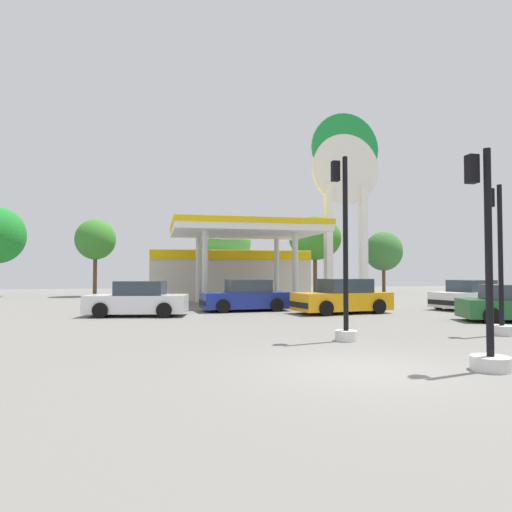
{
  "coord_description": "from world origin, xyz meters",
  "views": [
    {
      "loc": [
        -3.99,
        -8.22,
        1.92
      ],
      "look_at": [
        0.49,
        12.33,
        2.64
      ],
      "focal_mm": 31.63,
      "sensor_mm": 36.0,
      "label": 1
    }
  ],
  "objects": [
    {
      "name": "car_3",
      "position": [
        11.53,
        11.88,
        0.67
      ],
      "size": [
        4.46,
        2.78,
        1.49
      ],
      "color": "black",
      "rests_on": "ground"
    },
    {
      "name": "tree_3",
      "position": [
        9.32,
        28.81,
        4.79
      ],
      "size": [
        4.53,
        4.53,
        6.69
      ],
      "color": "brown",
      "rests_on": "ground"
    },
    {
      "name": "gas_station",
      "position": [
        1.01,
        24.33,
        2.07
      ],
      "size": [
        11.1,
        14.54,
        4.74
      ],
      "color": "beige",
      "rests_on": "ground"
    },
    {
      "name": "traffic_signal_2",
      "position": [
        6.16,
        3.59,
        1.38
      ],
      "size": [
        0.71,
        0.71,
        4.57
      ],
      "color": "silver",
      "rests_on": "ground"
    },
    {
      "name": "car_2",
      "position": [
        4.32,
        11.24,
        0.72
      ],
      "size": [
        4.66,
        2.55,
        1.58
      ],
      "color": "black",
      "rests_on": "ground"
    },
    {
      "name": "car_1",
      "position": [
        0.21,
        13.41,
        0.69
      ],
      "size": [
        4.37,
        2.21,
        1.52
      ],
      "color": "black",
      "rests_on": "ground"
    },
    {
      "name": "station_pole_sign",
      "position": [
        7.37,
        17.77,
        7.49
      ],
      "size": [
        4.37,
        0.56,
        11.78
      ],
      "color": "white",
      "rests_on": "ground"
    },
    {
      "name": "traffic_signal_1",
      "position": [
        2.32,
        -0.55,
        1.28
      ],
      "size": [
        0.74,
        0.74,
        4.35
      ],
      "color": "silver",
      "rests_on": "ground"
    },
    {
      "name": "tree_4",
      "position": [
        15.55,
        28.33,
        3.71
      ],
      "size": [
        3.32,
        3.32,
        5.46
      ],
      "color": "brown",
      "rests_on": "ground"
    },
    {
      "name": "traffic_signal_0",
      "position": [
        1.09,
        3.53,
        1.86
      ],
      "size": [
        0.63,
        0.66,
        5.15
      ],
      "color": "silver",
      "rests_on": "ground"
    },
    {
      "name": "tree_2",
      "position": [
        1.4,
        28.12,
        4.22
      ],
      "size": [
        4.11,
        4.11,
        5.93
      ],
      "color": "brown",
      "rests_on": "ground"
    },
    {
      "name": "tree_1",
      "position": [
        -8.74,
        28.39,
        4.37
      ],
      "size": [
        3.06,
        3.06,
        5.96
      ],
      "color": "brown",
      "rests_on": "ground"
    },
    {
      "name": "ground_plane",
      "position": [
        0.0,
        0.0,
        0.0
      ],
      "size": [
        90.0,
        90.0,
        0.0
      ],
      "primitive_type": "plane",
      "color": "slate",
      "rests_on": "ground"
    },
    {
      "name": "car_0",
      "position": [
        -4.83,
        11.91,
        0.68
      ],
      "size": [
        4.47,
        2.5,
        1.51
      ],
      "color": "black",
      "rests_on": "ground"
    }
  ]
}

